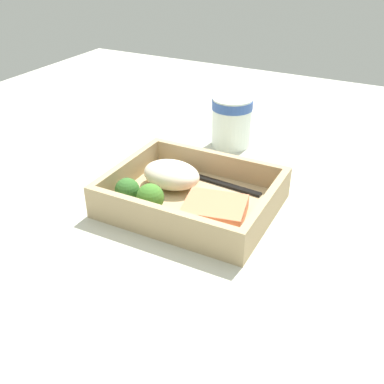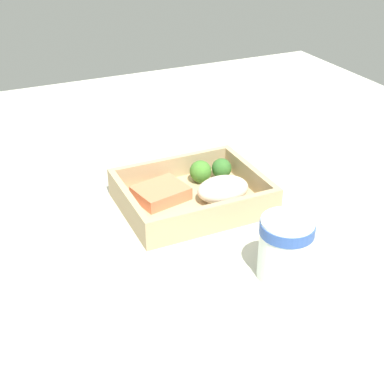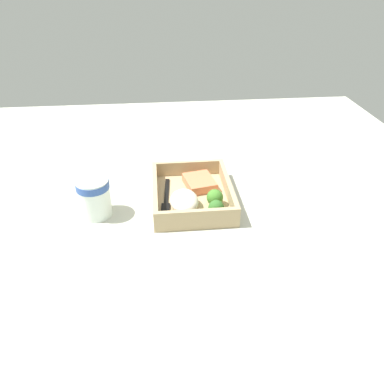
% 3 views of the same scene
% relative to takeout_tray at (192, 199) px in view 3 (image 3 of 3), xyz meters
% --- Properties ---
extents(ground_plane, '(1.60, 1.60, 0.02)m').
position_rel_takeout_tray_xyz_m(ground_plane, '(0.00, 0.00, -0.02)').
color(ground_plane, '#B9BAA9').
extents(takeout_tray, '(0.26, 0.21, 0.01)m').
position_rel_takeout_tray_xyz_m(takeout_tray, '(0.00, 0.00, 0.00)').
color(takeout_tray, tan).
rests_on(takeout_tray, ground_plane).
extents(tray_rim, '(0.26, 0.21, 0.04)m').
position_rel_takeout_tray_xyz_m(tray_rim, '(0.00, 0.00, 0.03)').
color(tray_rim, tan).
rests_on(tray_rim, takeout_tray).
extents(salmon_fillet, '(0.10, 0.09, 0.02)m').
position_rel_takeout_tray_xyz_m(salmon_fillet, '(-0.05, 0.03, 0.02)').
color(salmon_fillet, '#E97A51').
rests_on(salmon_fillet, takeout_tray).
extents(mashed_potatoes, '(0.10, 0.07, 0.04)m').
position_rel_takeout_tray_xyz_m(mashed_potatoes, '(0.05, -0.02, 0.03)').
color(mashed_potatoes, beige).
rests_on(mashed_potatoes, takeout_tray).
extents(broccoli_floret_1, '(0.04, 0.04, 0.04)m').
position_rel_takeout_tray_xyz_m(broccoli_floret_1, '(0.04, 0.05, 0.03)').
color(broccoli_floret_1, '#7DAC65').
rests_on(broccoli_floret_1, takeout_tray).
extents(broccoli_floret_2, '(0.04, 0.04, 0.04)m').
position_rel_takeout_tray_xyz_m(broccoli_floret_2, '(0.09, 0.05, 0.03)').
color(broccoli_floret_2, '#819E58').
rests_on(broccoli_floret_2, takeout_tray).
extents(fork, '(0.16, 0.03, 0.00)m').
position_rel_takeout_tray_xyz_m(fork, '(-0.00, -0.07, 0.01)').
color(fork, black).
rests_on(fork, takeout_tray).
extents(paper_cup, '(0.08, 0.08, 0.10)m').
position_rel_takeout_tray_xyz_m(paper_cup, '(0.04, -0.25, 0.05)').
color(paper_cup, white).
rests_on(paper_cup, ground_plane).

